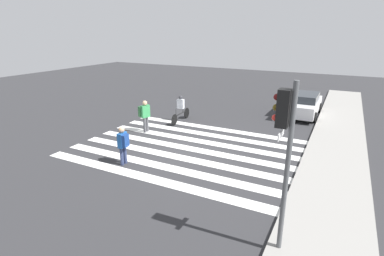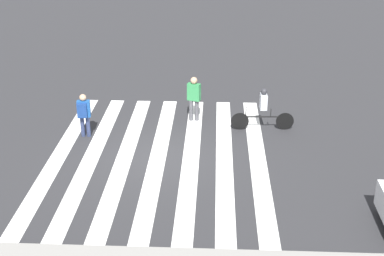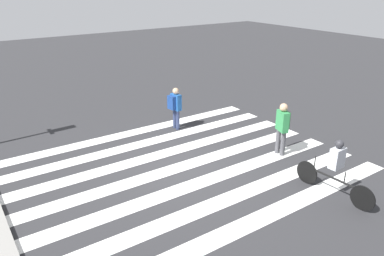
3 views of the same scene
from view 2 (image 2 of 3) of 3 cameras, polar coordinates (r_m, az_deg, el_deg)
The scene contains 5 objects.
ground_plane at distance 17.85m, azimuth -3.66°, elevation -3.12°, with size 60.00×60.00×0.00m, color #2D2D30.
crosswalk_stripes at distance 17.85m, azimuth -3.66°, elevation -3.11°, with size 7.18×10.00×0.01m.
pedestrian_adult_blue_shirt at distance 20.22m, azimuth 0.17°, elevation 3.54°, with size 0.53×0.50×1.74m.
pedestrian_adult_tall_backpack at distance 19.23m, azimuth -11.48°, elevation 1.64°, with size 0.47×0.40×1.61m.
cyclist_far_lane at distance 19.62m, azimuth 7.60°, elevation 2.15°, with size 2.31×0.41×1.61m.
Camera 2 is at (-1.86, 15.69, 8.30)m, focal length 50.00 mm.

